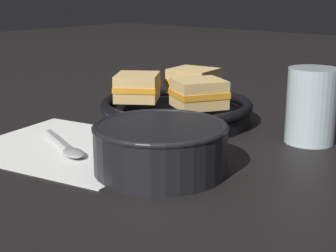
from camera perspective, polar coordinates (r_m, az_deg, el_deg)
ground_plane at (r=0.80m, az=-4.17°, el=-1.98°), size 4.00×4.00×0.00m
napkin at (r=0.79m, az=-10.66°, el=-2.24°), size 0.32×0.29×0.00m
soup_bowl at (r=0.67m, az=-0.85°, el=-2.10°), size 0.18×0.18×0.07m
spoon at (r=0.76m, az=-10.91°, el=-2.50°), size 0.15×0.07×0.01m
skillet at (r=0.92m, az=0.93°, el=1.69°), size 0.27×0.27×0.04m
sandwich_near_left at (r=0.91m, az=-3.42°, el=4.34°), size 0.11×0.11×0.05m
sandwich_near_right at (r=0.85m, az=3.43°, el=3.63°), size 0.10×0.11×0.05m
sandwich_far_left at (r=0.97m, az=2.83°, el=5.03°), size 0.09×0.08×0.05m
drinking_glass at (r=0.82m, az=15.60°, el=2.17°), size 0.08×0.08×0.12m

